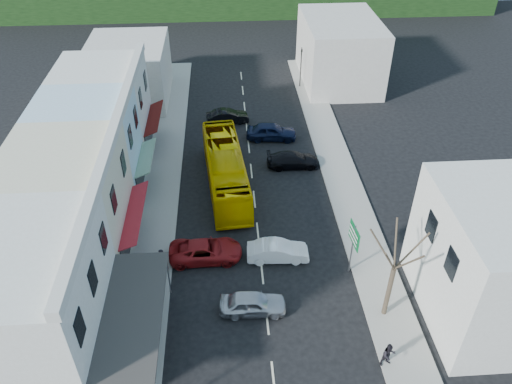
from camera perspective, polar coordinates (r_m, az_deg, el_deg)
name	(u,v)px	position (r m, az deg, el deg)	size (l,w,h in m)	color
ground	(262,272)	(33.72, 0.69, -9.12)	(120.00, 120.00, 0.00)	black
sidewalk_left	(162,187)	(41.57, -10.75, 0.53)	(3.00, 52.00, 0.15)	gray
sidewalk_right	(342,180)	(42.28, 9.83, 1.34)	(3.00, 52.00, 0.15)	gray
shopfront_row	(76,187)	(36.40, -19.91, 0.54)	(8.25, 30.00, 8.00)	beige
right_building	(504,262)	(32.00, 26.45, -7.14)	(8.00, 9.00, 8.00)	beige
distant_block_left	(129,72)	(55.59, -14.32, 13.19)	(8.00, 10.00, 6.00)	#B7B2A8
distant_block_right	(340,51)	(58.73, 9.53, 15.61)	(8.00, 12.00, 7.00)	#B7B2A8
bus	(226,170)	(40.33, -3.50, 2.50)	(2.50, 11.60, 3.10)	#E1B400
car_silver	(253,303)	(30.98, -0.35, -12.59)	(1.80, 4.40, 1.40)	silver
car_white	(278,251)	(34.16, 2.50, -6.76)	(1.80, 4.40, 1.40)	white
car_red	(206,251)	(34.33, -5.77, -6.68)	(1.90, 4.60, 1.40)	maroon
car_black_near	(293,159)	(43.28, 4.26, 3.74)	(1.84, 4.50, 1.40)	black
car_navy_mid	(271,132)	(47.15, 1.77, 6.82)	(1.80, 4.40, 1.40)	black
car_black_far	(227,116)	(49.98, -3.28, 8.63)	(1.80, 4.40, 1.40)	black
pedestrian_left	(163,261)	(33.60, -10.58, -7.71)	(0.60, 0.40, 1.70)	black
pedestrian_right	(389,354)	(29.28, 14.94, -17.49)	(0.70, 0.44, 1.70)	black
direction_sign	(352,249)	(32.98, 10.93, -6.44)	(0.36, 1.80, 3.97)	#075525
street_tree	(394,269)	(29.48, 15.49, -8.45)	(2.71, 2.71, 7.82)	#332A1F
traffic_signal	(301,68)	(56.87, 5.14, 13.95)	(0.79, 1.03, 4.60)	black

